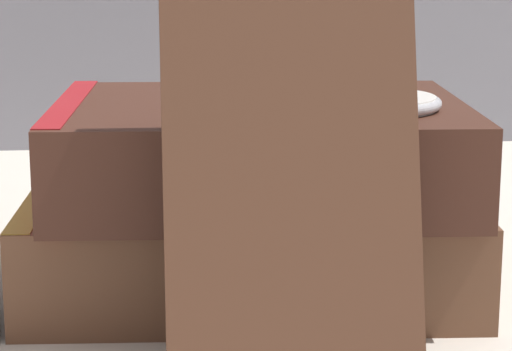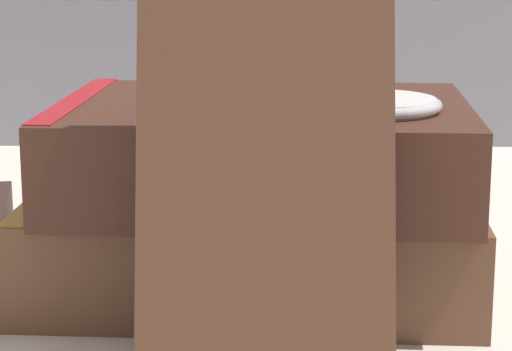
{
  "view_description": "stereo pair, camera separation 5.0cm",
  "coord_description": "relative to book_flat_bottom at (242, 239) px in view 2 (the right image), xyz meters",
  "views": [
    {
      "loc": [
        -0.03,
        -0.49,
        0.17
      ],
      "look_at": [
        0.01,
        -0.01,
        0.06
      ],
      "focal_mm": 75.0,
      "sensor_mm": 36.0,
      "label": 1
    },
    {
      "loc": [
        0.02,
        -0.49,
        0.17
      ],
      "look_at": [
        0.01,
        -0.01,
        0.06
      ],
      "focal_mm": 75.0,
      "sensor_mm": 36.0,
      "label": 2
    }
  ],
  "objects": [
    {
      "name": "book_leaning_front",
      "position": [
        0.01,
        -0.11,
        0.05
      ],
      "size": [
        0.09,
        0.07,
        0.16
      ],
      "rotation": [
        -0.28,
        0.0,
        0.0
      ],
      "color": "#4C2D1E",
      "rests_on": "ground_plane"
    },
    {
      "name": "ground_plane",
      "position": [
        -0.0,
        -0.01,
        -0.02
      ],
      "size": [
        3.0,
        3.0,
        0.0
      ],
      "primitive_type": "plane",
      "color": "beige"
    },
    {
      "name": "pocket_watch",
      "position": [
        0.06,
        -0.03,
        0.07
      ],
      "size": [
        0.06,
        0.06,
        0.01
      ],
      "color": "silver",
      "rests_on": "book_flat_top"
    },
    {
      "name": "book_flat_bottom",
      "position": [
        0.0,
        0.0,
        0.0
      ],
      "size": [
        0.22,
        0.16,
        0.05
      ],
      "rotation": [
        0.0,
        0.0,
        -0.06
      ],
      "color": "brown",
      "rests_on": "ground_plane"
    },
    {
      "name": "book_flat_top",
      "position": [
        0.0,
        -0.01,
        0.05
      ],
      "size": [
        0.2,
        0.15,
        0.05
      ],
      "rotation": [
        0.0,
        0.0,
        -0.06
      ],
      "color": "#422319",
      "rests_on": "book_flat_bottom"
    },
    {
      "name": "reading_glasses",
      "position": [
        -0.03,
        0.14,
        -0.02
      ],
      "size": [
        0.11,
        0.07,
        0.0
      ],
      "rotation": [
        0.0,
        0.0,
        0.2
      ],
      "color": "black",
      "rests_on": "ground_plane"
    }
  ]
}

